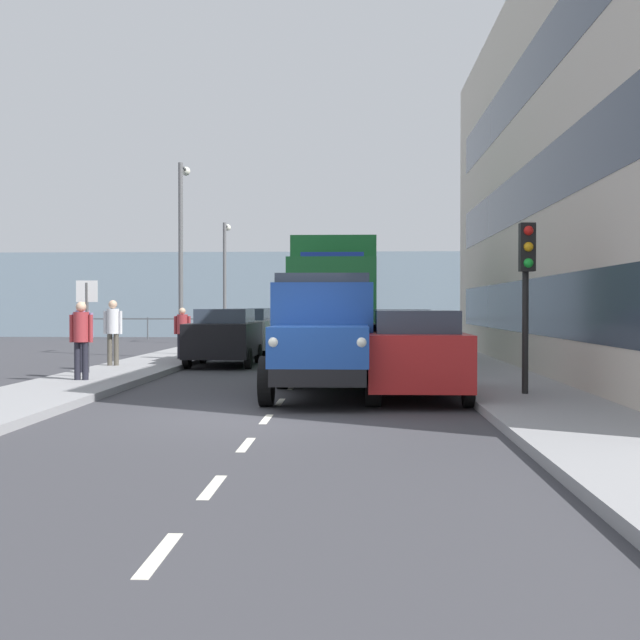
{
  "coord_description": "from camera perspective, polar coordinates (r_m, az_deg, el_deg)",
  "views": [
    {
      "loc": [
        -1.42,
        13.35,
        1.79
      ],
      "look_at": [
        -0.25,
        -13.65,
        1.35
      ],
      "focal_mm": 46.33,
      "sensor_mm": 36.0,
      "label": 1
    }
  ],
  "objects": [
    {
      "name": "road_centreline_markings",
      "position": [
        23.48,
        -1.0,
        -3.44
      ],
      "size": [
        0.12,
        41.03,
        0.01
      ],
      "color": "silver",
      "rests_on": "ground_plane"
    },
    {
      "name": "ground_plane",
      "position": [
        23.58,
        -0.99,
        -3.43
      ],
      "size": [
        80.0,
        80.0,
        0.0
      ],
      "primitive_type": "plane",
      "color": "#38383D"
    },
    {
      "name": "street_sign",
      "position": [
        19.94,
        -15.8,
        0.58
      ],
      "size": [
        0.5,
        0.07,
        2.25
      ],
      "color": "#4C4C4C",
      "rests_on": "sidewalk_right"
    },
    {
      "name": "car_teal_oppositeside_2",
      "position": [
        36.86,
        -3.71,
        -0.47
      ],
      "size": [
        1.84,
        4.28,
        1.72
      ],
      "color": "#1E6670",
      "rests_on": "ground_plane"
    },
    {
      "name": "car_red_kerbside_near",
      "position": [
        15.96,
        6.54,
        -2.3
      ],
      "size": [
        1.92,
        3.97,
        1.72
      ],
      "color": "#B21E1E",
      "rests_on": "ground_plane"
    },
    {
      "name": "sea_horizon",
      "position": [
        48.47,
        0.79,
        1.77
      ],
      "size": [
        80.0,
        0.8,
        5.0
      ],
      "primitive_type": "cube",
      "color": "gray",
      "rests_on": "ground_plane"
    },
    {
      "name": "car_black_oppositeside_0",
      "position": [
        25.12,
        -6.62,
        -1.12
      ],
      "size": [
        1.95,
        3.98,
        1.72
      ],
      "color": "black",
      "rests_on": "ground_plane"
    },
    {
      "name": "truck_vintage_blue",
      "position": [
        16.08,
        0.21,
        -1.26
      ],
      "size": [
        2.17,
        5.64,
        2.43
      ],
      "color": "black",
      "rests_on": "ground_plane"
    },
    {
      "name": "pedestrian_near_railing",
      "position": [
        21.34,
        -16.07,
        -0.69
      ],
      "size": [
        0.53,
        0.34,
        1.78
      ],
      "color": "black",
      "rests_on": "sidewalk_right"
    },
    {
      "name": "building_terrace",
      "position": [
        24.14,
        21.25,
        9.54
      ],
      "size": [
        6.47,
        25.29,
        10.87
      ],
      "color": "beige",
      "rests_on": "ground_plane"
    },
    {
      "name": "lorry_cargo_green",
      "position": [
        25.73,
        1.03,
        1.56
      ],
      "size": [
        2.58,
        8.2,
        3.87
      ],
      "color": "#1E7033",
      "rests_on": "ground_plane"
    },
    {
      "name": "car_white_kerbside_1",
      "position": [
        21.25,
        5.52,
        -1.5
      ],
      "size": [
        1.76,
        3.86,
        1.72
      ],
      "color": "white",
      "rests_on": "ground_plane"
    },
    {
      "name": "lamp_post_far",
      "position": [
        39.6,
        -6.56,
        3.49
      ],
      "size": [
        0.32,
        1.14,
        5.64
      ],
      "color": "#59595B",
      "rests_on": "sidewalk_right"
    },
    {
      "name": "seawall_railing",
      "position": [
        44.88,
        0.66,
        -0.19
      ],
      "size": [
        28.08,
        0.08,
        1.2
      ],
      "color": "#4C5156",
      "rests_on": "ground_plane"
    },
    {
      "name": "traffic_light_near",
      "position": [
        15.92,
        14.08,
        3.35
      ],
      "size": [
        0.28,
        0.41,
        3.2
      ],
      "color": "black",
      "rests_on": "sidewalk_left"
    },
    {
      "name": "car_silver_oppositeside_1",
      "position": [
        30.19,
        -5.08,
        -0.77
      ],
      "size": [
        1.87,
        4.24,
        1.72
      ],
      "color": "#B7BABF",
      "rests_on": "ground_plane"
    },
    {
      "name": "sidewalk_left",
      "position": [
        23.75,
        10.37,
        -3.23
      ],
      "size": [
        2.36,
        43.96,
        0.15
      ],
      "primitive_type": "cube",
      "color": "gray",
      "rests_on": "ground_plane"
    },
    {
      "name": "pedestrian_by_lamp",
      "position": [
        23.7,
        -14.12,
        -0.45
      ],
      "size": [
        0.53,
        0.34,
        1.82
      ],
      "color": "#4C473D",
      "rests_on": "sidewalk_right"
    },
    {
      "name": "pedestrian_with_bag",
      "position": [
        26.35,
        -9.49,
        -0.61
      ],
      "size": [
        0.53,
        0.34,
        1.61
      ],
      "color": "black",
      "rests_on": "sidewalk_right"
    },
    {
      "name": "pedestrian_couple_a",
      "position": [
        19.21,
        -16.17,
        -0.92
      ],
      "size": [
        0.53,
        0.34,
        1.75
      ],
      "color": "black",
      "rests_on": "sidewalk_right"
    },
    {
      "name": "lamp_post_promenade",
      "position": [
        29.33,
        -9.53,
        5.42
      ],
      "size": [
        0.32,
        1.14,
        6.65
      ],
      "color": "#59595B",
      "rests_on": "sidewalk_right"
    },
    {
      "name": "sidewalk_right",
      "position": [
        24.3,
        -12.08,
        -3.14
      ],
      "size": [
        2.36,
        43.96,
        0.15
      ],
      "primitive_type": "cube",
      "color": "gray",
      "rests_on": "ground_plane"
    }
  ]
}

